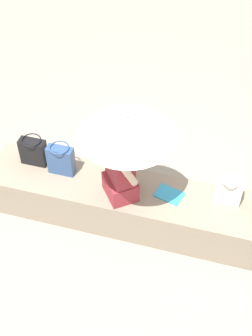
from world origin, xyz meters
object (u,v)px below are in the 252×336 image
object	(u,v)px
shoulder_bag_spare	(33,151)
magazine	(169,194)
parasol	(127,126)
person_seated	(120,167)
handbag_black	(61,160)
tote_bag_canvas	(228,191)

from	to	relation	value
shoulder_bag_spare	magazine	world-z (taller)	shoulder_bag_spare
parasol	shoulder_bag_spare	world-z (taller)	parasol
shoulder_bag_spare	parasol	bearing A→B (deg)	168.74
person_seated	magazine	world-z (taller)	person_seated
handbag_black	shoulder_bag_spare	xyz separation A→B (m)	(0.34, -0.05, -0.01)
person_seated	shoulder_bag_spare	size ratio (longest dim) A/B	2.70
handbag_black	tote_bag_canvas	bearing A→B (deg)	-178.22
handbag_black	parasol	bearing A→B (deg)	167.81
person_seated	tote_bag_canvas	bearing A→B (deg)	-169.66
parasol	tote_bag_canvas	xyz separation A→B (m)	(-0.98, -0.22, -0.79)
handbag_black	tote_bag_canvas	world-z (taller)	handbag_black
parasol	magazine	xyz separation A→B (m)	(-0.41, -0.15, -0.94)
person_seated	parasol	distance (m)	0.57
shoulder_bag_spare	magazine	size ratio (longest dim) A/B	1.19
person_seated	handbag_black	world-z (taller)	person_seated
parasol	magazine	world-z (taller)	parasol
handbag_black	tote_bag_canvas	size ratio (longest dim) A/B	1.10
tote_bag_canvas	magazine	world-z (taller)	tote_bag_canvas
tote_bag_canvas	person_seated	bearing A→B (deg)	10.34
parasol	handbag_black	bearing A→B (deg)	-12.19
tote_bag_canvas	shoulder_bag_spare	distance (m)	2.09
magazine	parasol	bearing A→B (deg)	34.62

